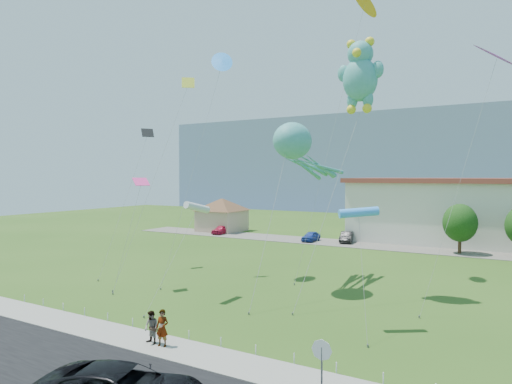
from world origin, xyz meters
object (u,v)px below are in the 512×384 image
at_px(parked_car_red, 221,230).
at_px(parked_car_blue, 311,236).
at_px(parked_car_black, 347,237).
at_px(pedestrian_right, 151,328).
at_px(pedestrian_left, 162,328).
at_px(octopus_kite, 299,151).
at_px(teddy_bear_kite, 360,74).
at_px(pavilion, 222,211).
at_px(stop_sign, 322,356).

distance_m(parked_car_red, parked_car_blue, 14.23).
bearing_deg(parked_car_black, pedestrian_right, -96.50).
xyz_separation_m(pedestrian_left, parked_car_black, (-3.96, 38.77, -0.27)).
height_order(parked_car_red, octopus_kite, octopus_kite).
relative_size(parked_car_blue, teddy_bear_kite, 0.20).
bearing_deg(octopus_kite, pedestrian_left, -92.01).
bearing_deg(octopus_kite, parked_car_blue, 111.19).
xyz_separation_m(pavilion, parked_car_red, (2.09, -3.18, -2.34)).
xyz_separation_m(pedestrian_right, parked_car_blue, (-7.60, 37.41, -0.23)).
bearing_deg(pedestrian_left, pavilion, 109.34).
height_order(octopus_kite, teddy_bear_kite, teddy_bear_kite).
bearing_deg(teddy_bear_kite, pedestrian_right, -111.11).
bearing_deg(parked_car_blue, stop_sign, -66.42).
bearing_deg(pedestrian_left, parked_car_blue, 90.79).
distance_m(pedestrian_left, parked_car_red, 43.89).
bearing_deg(pavilion, pedestrian_left, -58.96).
xyz_separation_m(pavilion, stop_sign, (33.50, -42.21, -1.15)).
xyz_separation_m(pavilion, pedestrian_right, (23.91, -40.89, -2.10)).
bearing_deg(parked_car_red, pedestrian_left, -60.17).
bearing_deg(octopus_kite, stop_sign, -62.36).
bearing_deg(teddy_bear_kite, stop_sign, -76.91).
xyz_separation_m(parked_car_blue, parked_car_black, (4.32, 1.40, 0.05)).
height_order(pedestrian_right, teddy_bear_kite, teddy_bear_kite).
relative_size(parked_car_black, octopus_kite, 0.31).
height_order(pavilion, parked_car_black, pavilion).
bearing_deg(parked_car_red, stop_sign, -52.19).
height_order(parked_car_blue, octopus_kite, octopus_kite).
xyz_separation_m(stop_sign, parked_car_red, (-31.41, 39.02, -1.18)).
xyz_separation_m(pavilion, octopus_kite, (25.11, -26.18, 7.35)).
height_order(pavilion, pedestrian_left, pavilion).
height_order(pavilion, pedestrian_right, pavilion).
xyz_separation_m(parked_car_red, parked_car_blue, (14.22, -0.30, -0.00)).
xyz_separation_m(parked_car_blue, octopus_kite, (8.80, -22.69, 9.69)).
relative_size(pedestrian_left, teddy_bear_kite, 0.10).
xyz_separation_m(parked_car_black, teddy_bear_kite, (9.07, -23.80, 14.94)).
bearing_deg(pavilion, parked_car_black, -5.77).
relative_size(pavilion, octopus_kite, 0.70).
bearing_deg(parked_car_black, parked_car_red, 172.05).
xyz_separation_m(stop_sign, parked_car_blue, (-17.19, 38.72, -1.18)).
bearing_deg(parked_car_blue, octopus_kite, -69.17).
bearing_deg(parked_car_black, octopus_kite, -90.81).
distance_m(pedestrian_right, parked_car_black, 38.94).
distance_m(parked_car_blue, parked_car_black, 4.54).
bearing_deg(parked_car_blue, pedestrian_right, -78.87).
height_order(pedestrian_right, parked_car_red, pedestrian_right).
relative_size(parked_car_red, teddy_bear_kite, 0.20).
relative_size(parked_car_blue, parked_car_black, 0.90).
relative_size(parked_car_black, teddy_bear_kite, 0.22).
bearing_deg(teddy_bear_kite, parked_car_red, 140.58).
xyz_separation_m(pedestrian_left, octopus_kite, (0.52, 14.68, 9.37)).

